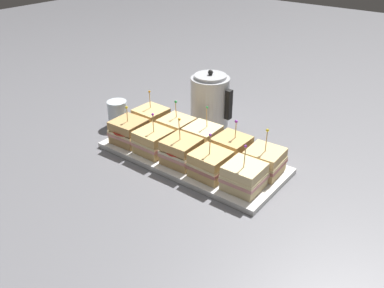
# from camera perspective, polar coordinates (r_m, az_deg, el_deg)

# --- Properties ---
(ground_plane) EXTENTS (6.00, 6.00, 0.00)m
(ground_plane) POSITION_cam_1_polar(r_m,az_deg,el_deg) (1.41, 0.00, -2.20)
(ground_plane) COLOR slate
(serving_platter) EXTENTS (0.65, 0.28, 0.02)m
(serving_platter) POSITION_cam_1_polar(r_m,az_deg,el_deg) (1.41, 0.00, -1.89)
(serving_platter) COLOR silver
(serving_platter) RESTS_ON ground_plane
(sandwich_front_far_left) EXTENTS (0.12, 0.12, 0.14)m
(sandwich_front_far_left) POSITION_cam_1_polar(r_m,az_deg,el_deg) (1.48, -8.85, 1.78)
(sandwich_front_far_left) COLOR tan
(sandwich_front_far_left) RESTS_ON serving_platter
(sandwich_front_left) EXTENTS (0.11, 0.11, 0.15)m
(sandwich_front_left) POSITION_cam_1_polar(r_m,az_deg,el_deg) (1.41, -5.44, 0.38)
(sandwich_front_left) COLOR tan
(sandwich_front_left) RESTS_ON serving_platter
(sandwich_front_center) EXTENTS (0.11, 0.11, 0.16)m
(sandwich_front_center) POSITION_cam_1_polar(r_m,az_deg,el_deg) (1.34, -1.50, -1.03)
(sandwich_front_center) COLOR tan
(sandwich_front_center) RESTS_ON serving_platter
(sandwich_front_right) EXTENTS (0.11, 0.11, 0.15)m
(sandwich_front_right) POSITION_cam_1_polar(r_m,az_deg,el_deg) (1.28, 2.60, -2.80)
(sandwich_front_right) COLOR tan
(sandwich_front_right) RESTS_ON serving_platter
(sandwich_front_far_right) EXTENTS (0.11, 0.11, 0.15)m
(sandwich_front_far_right) POSITION_cam_1_polar(r_m,az_deg,el_deg) (1.23, 7.33, -4.56)
(sandwich_front_far_right) COLOR beige
(sandwich_front_far_right) RESTS_ON serving_platter
(sandwich_back_far_left) EXTENTS (0.12, 0.12, 0.15)m
(sandwich_back_far_left) POSITION_cam_1_polar(r_m,az_deg,el_deg) (1.56, -5.76, 3.48)
(sandwich_back_far_left) COLOR tan
(sandwich_back_far_left) RESTS_ON serving_platter
(sandwich_back_left) EXTENTS (0.11, 0.11, 0.15)m
(sandwich_back_left) POSITION_cam_1_polar(r_m,az_deg,el_deg) (1.49, -2.18, 2.15)
(sandwich_back_left) COLOR #DBB77A
(sandwich_back_left) RESTS_ON serving_platter
(sandwich_back_center) EXTENTS (0.12, 0.12, 0.16)m
(sandwich_back_center) POSITION_cam_1_polar(r_m,az_deg,el_deg) (1.42, 1.49, 0.85)
(sandwich_back_center) COLOR beige
(sandwich_back_center) RESTS_ON serving_platter
(sandwich_back_right) EXTENTS (0.11, 0.11, 0.14)m
(sandwich_back_right) POSITION_cam_1_polar(r_m,az_deg,el_deg) (1.37, 5.57, -0.59)
(sandwich_back_right) COLOR tan
(sandwich_back_right) RESTS_ON serving_platter
(sandwich_back_far_right) EXTENTS (0.12, 0.12, 0.16)m
(sandwich_back_far_right) POSITION_cam_1_polar(r_m,az_deg,el_deg) (1.31, 10.13, -2.38)
(sandwich_back_far_right) COLOR #DBB77A
(sandwich_back_far_right) RESTS_ON serving_platter
(kettle_steel) EXTENTS (0.17, 0.15, 0.23)m
(kettle_steel) POSITION_cam_1_polar(r_m,az_deg,el_deg) (1.61, 2.55, 6.11)
(kettle_steel) COLOR #B7BABF
(kettle_steel) RESTS_ON ground_plane
(drinking_glass) EXTENTS (0.08, 0.08, 0.10)m
(drinking_glass) POSITION_cam_1_polar(r_m,az_deg,el_deg) (1.65, -10.39, 4.23)
(drinking_glass) COLOR silver
(drinking_glass) RESTS_ON ground_plane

